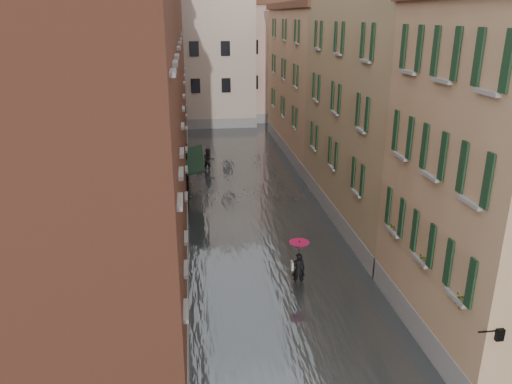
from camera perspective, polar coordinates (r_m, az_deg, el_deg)
ground at (r=20.04m, az=4.13°, el=-13.90°), size 120.00×120.00×0.00m
floodwater at (r=31.52m, az=-0.53°, el=-0.74°), size 10.00×60.00×0.20m
building_left_near at (r=15.44m, az=-20.00°, el=1.26°), size 6.00×8.00×13.00m
building_left_mid at (r=26.02m, az=-15.10°, el=8.30°), size 6.00×14.00×12.50m
building_left_far at (r=40.70m, az=-12.64°, el=13.42°), size 6.00×16.00×14.00m
building_right_mid at (r=27.83m, az=15.14°, el=9.52°), size 6.00×14.00×13.00m
building_right_far at (r=42.04m, az=7.30°, el=12.19°), size 6.00×16.00×11.50m
building_end_cream at (r=54.54m, az=-7.09°, el=14.65°), size 12.00×9.00×13.00m
building_end_pink at (r=57.37m, az=2.21°, el=14.51°), size 10.00×9.00×12.00m
awning_near at (r=30.17m, az=-7.03°, el=2.93°), size 1.09×3.41×2.80m
awning_far at (r=33.05m, az=-7.11°, el=4.38°), size 1.09×3.00×2.80m
wall_lantern at (r=15.29m, az=25.92°, el=-14.34°), size 0.71×0.22×0.35m
window_planters at (r=17.84m, az=18.97°, el=-6.54°), size 0.59×5.96×0.84m
pedestrian_main at (r=21.44m, az=4.90°, el=-7.70°), size 0.89×0.89×2.06m
pedestrian_far at (r=37.12m, az=-5.43°, el=3.62°), size 1.03×0.90×1.79m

